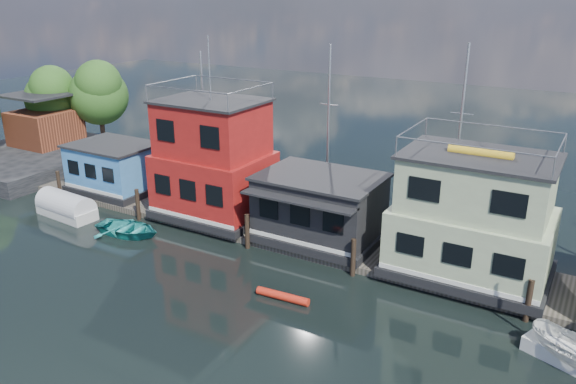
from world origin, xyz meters
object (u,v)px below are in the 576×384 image
Objects in this scene: houseboat_green at (473,219)px; motorboat at (575,352)px; dinghy_teal at (128,229)px; houseboat_dark at (320,207)px; tarp_runabout at (66,207)px; red_kayak at (283,296)px; houseboat_blue at (115,168)px; houseboat_red at (214,162)px.

houseboat_green is 8.47m from motorboat.
motorboat is at bearing -98.74° from dinghy_teal.
houseboat_dark is 18.00m from tarp_runabout.
motorboat reaches higher than red_kayak.
red_kayak is at bearing -137.13° from houseboat_green.
houseboat_blue is 17.50m from houseboat_dark.
houseboat_blue is 8.26m from dinghy_teal.
houseboat_dark is at bearing 20.31° from tarp_runabout.
dinghy_teal is (-3.22, -5.07, -3.65)m from houseboat_red.
houseboat_green is (17.00, 0.00, -0.55)m from houseboat_red.
dinghy_teal is at bearing 115.65° from motorboat.
houseboat_green is (26.50, 0.00, 1.34)m from houseboat_blue.
motorboat is (14.74, -5.56, -1.66)m from houseboat_dark.
houseboat_blue is 5.14m from tarp_runabout.
houseboat_blue is at bearing 106.96° from motorboat.
houseboat_dark is at bearing 96.12° from motorboat.
houseboat_dark reaches higher than red_kayak.
houseboat_red is 4.12× the size of red_kayak.
houseboat_blue is 20.33m from red_kayak.
tarp_runabout is 1.21× the size of motorboat.
houseboat_green is 2.92× the size of red_kayak.
motorboat is 0.90× the size of dinghy_teal.
houseboat_dark is 15.84m from motorboat.
red_kayak is (-13.25, -1.40, -0.55)m from motorboat.
houseboat_blue is at bearing -180.00° from houseboat_green.
houseboat_dark is 7.45m from red_kayak.
houseboat_blue is at bearing 156.07° from red_kayak.
houseboat_dark reaches higher than tarp_runabout.
houseboat_red is 3.01× the size of motorboat.
red_kayak is (18.73, -2.07, -0.49)m from tarp_runabout.
houseboat_dark is at bearing -179.88° from houseboat_green.
houseboat_red is 23.65m from motorboat.
houseboat_red reaches higher than houseboat_green.
tarp_runabout reaches higher than dinghy_teal.
houseboat_red is at bearing -40.05° from dinghy_teal.
houseboat_green reaches higher than houseboat_blue.
dinghy_teal is at bearing -155.78° from houseboat_dark.
houseboat_blue reaches higher than tarp_runabout.
tarp_runabout is 18.85m from red_kayak.
motorboat reaches higher than dinghy_teal.
red_kayak is at bearing -77.92° from houseboat_dark.
houseboat_green is 2.13× the size of motorboat.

